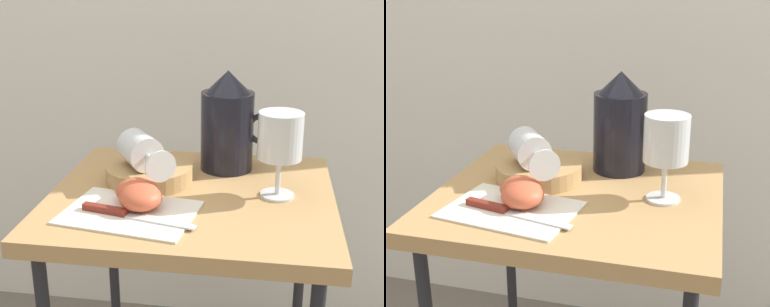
% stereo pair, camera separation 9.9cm
% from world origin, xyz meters
% --- Properties ---
extents(table, '(0.54, 0.48, 0.67)m').
position_xyz_m(table, '(0.00, 0.00, 0.60)').
color(table, '#AD8451').
rests_on(table, ground_plane).
extents(linen_napkin, '(0.25, 0.20, 0.00)m').
position_xyz_m(linen_napkin, '(-0.09, -0.11, 0.67)').
color(linen_napkin, silver).
rests_on(linen_napkin, table).
extents(basket_tray, '(0.18, 0.18, 0.03)m').
position_xyz_m(basket_tray, '(-0.09, 0.05, 0.69)').
color(basket_tray, '#AD8451').
rests_on(basket_tray, table).
extents(pitcher, '(0.16, 0.11, 0.21)m').
position_xyz_m(pitcher, '(0.05, 0.14, 0.76)').
color(pitcher, black).
rests_on(pitcher, table).
extents(wine_glass_upright, '(0.08, 0.08, 0.16)m').
position_xyz_m(wine_glass_upright, '(0.16, 0.01, 0.78)').
color(wine_glass_upright, silver).
rests_on(wine_glass_upright, table).
extents(wine_glass_tipped_near, '(0.14, 0.16, 0.07)m').
position_xyz_m(wine_glass_tipped_near, '(-0.11, 0.03, 0.74)').
color(wine_glass_tipped_near, silver).
rests_on(wine_glass_tipped_near, basket_tray).
extents(apple_half_left, '(0.08, 0.08, 0.04)m').
position_xyz_m(apple_half_left, '(-0.08, -0.09, 0.70)').
color(apple_half_left, '#C15133').
rests_on(apple_half_left, linen_napkin).
extents(apple_half_right, '(0.08, 0.08, 0.04)m').
position_xyz_m(apple_half_right, '(-0.09, -0.06, 0.70)').
color(apple_half_right, '#C15133').
rests_on(apple_half_right, linen_napkin).
extents(knife, '(0.21, 0.06, 0.01)m').
position_xyz_m(knife, '(-0.11, -0.12, 0.68)').
color(knife, silver).
rests_on(knife, linen_napkin).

